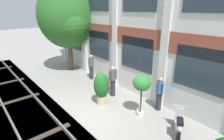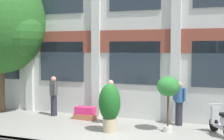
% 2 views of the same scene
% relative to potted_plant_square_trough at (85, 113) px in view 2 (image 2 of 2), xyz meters
% --- Properties ---
extents(ground_plane, '(80.00, 80.00, 0.00)m').
position_rel_potted_plant_square_trough_xyz_m(ground_plane, '(1.81, -2.14, -0.24)').
color(ground_plane, gray).
extents(apartment_facade, '(16.65, 0.64, 8.95)m').
position_rel_potted_plant_square_trough_xyz_m(apartment_facade, '(1.81, 0.99, 4.21)').
color(apartment_facade, silver).
rests_on(apartment_facade, ground).
extents(potted_plant_square_trough, '(0.90, 0.49, 0.50)m').
position_rel_potted_plant_square_trough_xyz_m(potted_plant_square_trough, '(0.00, 0.00, 0.00)').
color(potted_plant_square_trough, '#B76647').
rests_on(potted_plant_square_trough, ground).
extents(potted_plant_fluted_column, '(0.74, 0.74, 1.64)m').
position_rel_potted_plant_square_trough_xyz_m(potted_plant_fluted_column, '(1.56, -1.36, 0.71)').
color(potted_plant_fluted_column, tan).
rests_on(potted_plant_fluted_column, ground).
extents(potted_plant_low_pan, '(0.77, 0.77, 1.90)m').
position_rel_potted_plant_square_trough_xyz_m(potted_plant_low_pan, '(3.41, -0.66, 1.25)').
color(potted_plant_low_pan, beige).
rests_on(potted_plant_low_pan, ground).
extents(scooter_near_curb, '(0.82, 1.23, 0.98)m').
position_rel_potted_plant_square_trough_xyz_m(scooter_near_curb, '(5.16, -0.55, 0.20)').
color(scooter_near_curb, black).
rests_on(scooter_near_curb, ground).
extents(resident_by_doorway, '(0.34, 0.53, 1.66)m').
position_rel_potted_plant_square_trough_xyz_m(resident_by_doorway, '(1.22, -0.35, 0.65)').
color(resident_by_doorway, '#282833').
rests_on(resident_by_doorway, ground).
extents(resident_watching_tracks, '(0.39, 0.42, 1.65)m').
position_rel_potted_plant_square_trough_xyz_m(resident_watching_tracks, '(-1.51, 0.14, 0.65)').
color(resident_watching_tracks, '#282833').
rests_on(resident_watching_tracks, ground).
extents(resident_near_plants, '(0.50, 0.34, 1.61)m').
position_rel_potted_plant_square_trough_xyz_m(resident_near_plants, '(3.64, 0.34, 0.63)').
color(resident_near_plants, '#282833').
rests_on(resident_near_plants, ground).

